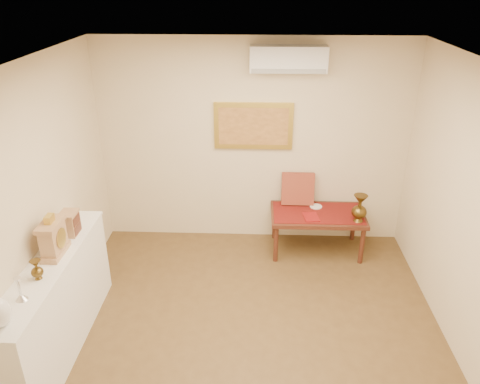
{
  "coord_description": "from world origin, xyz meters",
  "views": [
    {
      "loc": [
        0.06,
        -3.49,
        3.37
      ],
      "look_at": [
        -0.13,
        1.15,
        1.18
      ],
      "focal_mm": 35.0,
      "sensor_mm": 36.0,
      "label": 1
    }
  ],
  "objects_px": {
    "display_ledge": "(57,306)",
    "mantel_clock": "(53,238)",
    "low_table": "(317,218)",
    "brass_urn_tall": "(360,205)",
    "wooden_chest": "(70,223)"
  },
  "relations": [
    {
      "from": "display_ledge",
      "to": "low_table",
      "type": "bearing_deg",
      "value": 35.1
    },
    {
      "from": "brass_urn_tall",
      "to": "mantel_clock",
      "type": "xyz_separation_m",
      "value": [
        -3.13,
        -1.54,
        0.38
      ]
    },
    {
      "from": "display_ledge",
      "to": "mantel_clock",
      "type": "bearing_deg",
      "value": 82.77
    },
    {
      "from": "brass_urn_tall",
      "to": "low_table",
      "type": "distance_m",
      "value": 0.59
    },
    {
      "from": "display_ledge",
      "to": "mantel_clock",
      "type": "xyz_separation_m",
      "value": [
        0.02,
        0.14,
        0.66
      ]
    },
    {
      "from": "display_ledge",
      "to": "mantel_clock",
      "type": "relative_size",
      "value": 4.93
    },
    {
      "from": "low_table",
      "to": "mantel_clock",
      "type": "bearing_deg",
      "value": -146.82
    },
    {
      "from": "wooden_chest",
      "to": "low_table",
      "type": "height_order",
      "value": "wooden_chest"
    },
    {
      "from": "brass_urn_tall",
      "to": "display_ledge",
      "type": "distance_m",
      "value": 3.58
    },
    {
      "from": "brass_urn_tall",
      "to": "mantel_clock",
      "type": "distance_m",
      "value": 3.51
    },
    {
      "from": "low_table",
      "to": "wooden_chest",
      "type": "bearing_deg",
      "value": -152.77
    },
    {
      "from": "display_ledge",
      "to": "low_table",
      "type": "distance_m",
      "value": 3.27
    },
    {
      "from": "mantel_clock",
      "to": "display_ledge",
      "type": "bearing_deg",
      "value": -97.23
    },
    {
      "from": "mantel_clock",
      "to": "low_table",
      "type": "xyz_separation_m",
      "value": [
        2.66,
        1.74,
        -0.67
      ]
    },
    {
      "from": "wooden_chest",
      "to": "display_ledge",
      "type": "bearing_deg",
      "value": -92.54
    }
  ]
}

